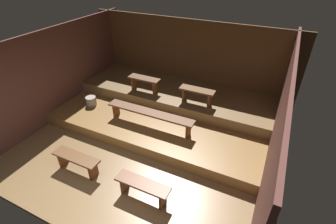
% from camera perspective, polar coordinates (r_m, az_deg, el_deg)
% --- Properties ---
extents(ground, '(6.29, 5.66, 0.08)m').
position_cam_1_polar(ground, '(6.33, -4.21, -5.89)').
color(ground, olive).
extents(wall_back, '(6.29, 0.06, 2.37)m').
position_cam_1_polar(wall_back, '(7.66, 4.63, 11.96)').
color(wall_back, brown).
rests_on(wall_back, ground).
extents(wall_left, '(0.06, 5.66, 2.37)m').
position_cam_1_polar(wall_left, '(7.32, -24.10, 8.10)').
color(wall_left, brown).
rests_on(wall_left, ground).
extents(wall_right, '(0.06, 5.66, 2.37)m').
position_cam_1_polar(wall_right, '(5.04, 23.85, -3.25)').
color(wall_right, brown).
rests_on(wall_right, ground).
extents(platform_lower, '(5.49, 3.14, 0.29)m').
position_cam_1_polar(platform_lower, '(6.83, -0.76, -0.62)').
color(platform_lower, olive).
rests_on(platform_lower, ground).
extents(platform_middle, '(5.49, 1.68, 0.29)m').
position_cam_1_polar(platform_middle, '(7.25, 1.80, 4.17)').
color(platform_middle, olive).
rests_on(platform_middle, platform_lower).
extents(bench_floor_left, '(1.06, 0.29, 0.40)m').
position_cam_1_polar(bench_floor_left, '(5.56, -20.30, -10.28)').
color(bench_floor_left, brown).
rests_on(bench_floor_left, ground).
extents(bench_floor_right, '(1.06, 0.29, 0.40)m').
position_cam_1_polar(bench_floor_right, '(4.78, -5.83, -16.66)').
color(bench_floor_right, brown).
rests_on(bench_floor_right, ground).
extents(bench_lower_center, '(2.26, 0.29, 0.40)m').
position_cam_1_polar(bench_lower_center, '(6.01, -4.21, -0.46)').
color(bench_lower_center, brown).
rests_on(bench_lower_center, platform_lower).
extents(bench_middle_left, '(0.91, 0.29, 0.40)m').
position_cam_1_polar(bench_middle_left, '(7.03, -5.48, 7.09)').
color(bench_middle_left, brown).
rests_on(bench_middle_left, platform_middle).
extents(bench_middle_right, '(0.91, 0.29, 0.40)m').
position_cam_1_polar(bench_middle_right, '(6.44, 6.69, 4.40)').
color(bench_middle_right, brown).
rests_on(bench_middle_right, platform_middle).
extents(pail_lower, '(0.28, 0.28, 0.25)m').
position_cam_1_polar(pail_lower, '(7.26, -17.27, 2.43)').
color(pail_lower, '#B2A899').
rests_on(pail_lower, platform_lower).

